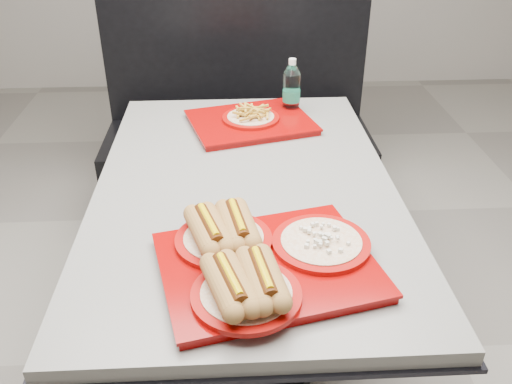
{
  "coord_description": "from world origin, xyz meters",
  "views": [
    {
      "loc": [
        -0.05,
        -1.43,
        1.57
      ],
      "look_at": [
        0.02,
        -0.19,
        0.83
      ],
      "focal_mm": 38.0,
      "sensor_mm": 36.0,
      "label": 1
    }
  ],
  "objects": [
    {
      "name": "booth_bench",
      "position": [
        0.0,
        1.09,
        0.4
      ],
      "size": [
        1.3,
        0.57,
        1.35
      ],
      "color": "black",
      "rests_on": "ground"
    },
    {
      "name": "diner_table",
      "position": [
        0.0,
        0.0,
        0.58
      ],
      "size": [
        0.92,
        1.42,
        0.75
      ],
      "color": "black",
      "rests_on": "ground"
    },
    {
      "name": "water_bottle",
      "position": [
        0.2,
        0.54,
        0.84
      ],
      "size": [
        0.07,
        0.07,
        0.22
      ],
      "rotation": [
        0.0,
        0.0,
        -0.05
      ],
      "color": "silver",
      "rests_on": "diner_table"
    },
    {
      "name": "tray_near",
      "position": [
        0.02,
        -0.43,
        0.79
      ],
      "size": [
        0.57,
        0.49,
        0.11
      ],
      "rotation": [
        0.0,
        0.0,
        0.23
      ],
      "color": "#820403",
      "rests_on": "diner_table"
    },
    {
      "name": "ground",
      "position": [
        0.0,
        0.0,
        0.0
      ],
      "size": [
        6.0,
        6.0,
        0.0
      ],
      "primitive_type": "plane",
      "color": "gray",
      "rests_on": "ground"
    },
    {
      "name": "tray_far",
      "position": [
        0.04,
        0.43,
        0.78
      ],
      "size": [
        0.51,
        0.44,
        0.09
      ],
      "rotation": [
        0.0,
        0.0,
        0.27
      ],
      "color": "#820403",
      "rests_on": "diner_table"
    }
  ]
}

